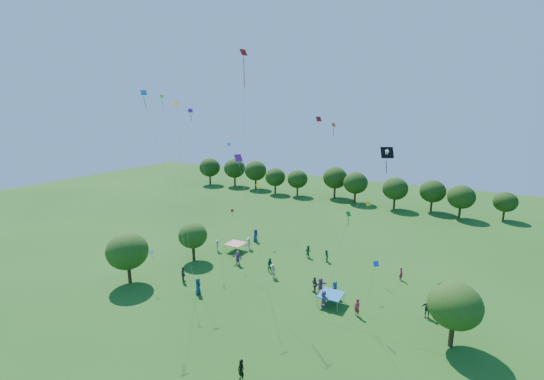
{
  "coord_description": "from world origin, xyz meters",
  "views": [
    {
      "loc": [
        16.7,
        -15.76,
        18.59
      ],
      "look_at": [
        0.0,
        14.0,
        11.0
      ],
      "focal_mm": 24.0,
      "sensor_mm": 36.0,
      "label": 1
    }
  ],
  "objects_px": {
    "near_tree_east": "(455,306)",
    "man_in_black": "(241,370)",
    "near_tree_north": "(193,235)",
    "near_tree_west": "(127,251)",
    "tent_red_stripe": "(236,244)",
    "red_high_kite": "(244,95)",
    "pirate_kite": "(385,156)",
    "tent_blue": "(331,295)"
  },
  "relations": [
    {
      "from": "near_tree_north",
      "to": "tent_red_stripe",
      "type": "bearing_deg",
      "value": 60.4
    },
    {
      "from": "near_tree_west",
      "to": "near_tree_east",
      "type": "height_order",
      "value": "near_tree_west"
    },
    {
      "from": "man_in_black",
      "to": "near_tree_west",
      "type": "bearing_deg",
      "value": 176.57
    },
    {
      "from": "tent_blue",
      "to": "red_high_kite",
      "type": "xyz_separation_m",
      "value": [
        -10.6,
        1.26,
        19.04
      ]
    },
    {
      "from": "near_tree_west",
      "to": "pirate_kite",
      "type": "bearing_deg",
      "value": 21.18
    },
    {
      "from": "tent_red_stripe",
      "to": "tent_blue",
      "type": "bearing_deg",
      "value": -22.88
    },
    {
      "from": "pirate_kite",
      "to": "near_tree_east",
      "type": "bearing_deg",
      "value": -31.39
    },
    {
      "from": "pirate_kite",
      "to": "man_in_black",
      "type": "bearing_deg",
      "value": -109.31
    },
    {
      "from": "near_tree_north",
      "to": "pirate_kite",
      "type": "height_order",
      "value": "pirate_kite"
    },
    {
      "from": "near_tree_north",
      "to": "near_tree_east",
      "type": "xyz_separation_m",
      "value": [
        29.43,
        -3.01,
        0.29
      ]
    },
    {
      "from": "near_tree_east",
      "to": "tent_red_stripe",
      "type": "bearing_deg",
      "value": 163.1
    },
    {
      "from": "near_tree_north",
      "to": "man_in_black",
      "type": "xyz_separation_m",
      "value": [
        16.89,
        -14.38,
        -2.49
      ]
    },
    {
      "from": "near_tree_north",
      "to": "tent_red_stripe",
      "type": "distance_m",
      "value": 6.24
    },
    {
      "from": "near_tree_east",
      "to": "man_in_black",
      "type": "xyz_separation_m",
      "value": [
        -12.54,
        -11.37,
        -2.78
      ]
    },
    {
      "from": "near_tree_west",
      "to": "red_high_kite",
      "type": "height_order",
      "value": "red_high_kite"
    },
    {
      "from": "near_tree_north",
      "to": "tent_blue",
      "type": "distance_m",
      "value": 19.01
    },
    {
      "from": "man_in_black",
      "to": "near_tree_east",
      "type": "bearing_deg",
      "value": 57.02
    },
    {
      "from": "tent_red_stripe",
      "to": "tent_blue",
      "type": "relative_size",
      "value": 1.0
    },
    {
      "from": "near_tree_east",
      "to": "man_in_black",
      "type": "distance_m",
      "value": 17.15
    },
    {
      "from": "tent_red_stripe",
      "to": "red_high_kite",
      "type": "xyz_separation_m",
      "value": [
        5.32,
        -5.47,
        19.04
      ]
    },
    {
      "from": "pirate_kite",
      "to": "red_high_kite",
      "type": "height_order",
      "value": "red_high_kite"
    },
    {
      "from": "near_tree_west",
      "to": "near_tree_north",
      "type": "relative_size",
      "value": 1.16
    },
    {
      "from": "near_tree_north",
      "to": "tent_red_stripe",
      "type": "xyz_separation_m",
      "value": [
        2.88,
        5.06,
        -2.25
      ]
    },
    {
      "from": "near_tree_north",
      "to": "man_in_black",
      "type": "height_order",
      "value": "near_tree_north"
    },
    {
      "from": "near_tree_west",
      "to": "tent_red_stripe",
      "type": "distance_m",
      "value": 14.32
    },
    {
      "from": "tent_blue",
      "to": "red_high_kite",
      "type": "bearing_deg",
      "value": 173.24
    },
    {
      "from": "near_tree_east",
      "to": "near_tree_west",
      "type": "bearing_deg",
      "value": -170.71
    },
    {
      "from": "near_tree_north",
      "to": "tent_red_stripe",
      "type": "height_order",
      "value": "near_tree_north"
    },
    {
      "from": "near_tree_west",
      "to": "pirate_kite",
      "type": "distance_m",
      "value": 28.24
    },
    {
      "from": "near_tree_north",
      "to": "red_high_kite",
      "type": "height_order",
      "value": "red_high_kite"
    },
    {
      "from": "near_tree_north",
      "to": "near_tree_east",
      "type": "distance_m",
      "value": 29.59
    },
    {
      "from": "near_tree_east",
      "to": "tent_red_stripe",
      "type": "height_order",
      "value": "near_tree_east"
    },
    {
      "from": "tent_red_stripe",
      "to": "red_high_kite",
      "type": "relative_size",
      "value": 0.09
    },
    {
      "from": "near_tree_north",
      "to": "pirate_kite",
      "type": "xyz_separation_m",
      "value": [
        22.38,
        1.29,
        11.12
      ]
    },
    {
      "from": "man_in_black",
      "to": "pirate_kite",
      "type": "xyz_separation_m",
      "value": [
        5.49,
        15.67,
        13.61
      ]
    },
    {
      "from": "near_tree_east",
      "to": "tent_blue",
      "type": "xyz_separation_m",
      "value": [
        -10.63,
        1.35,
        -2.53
      ]
    },
    {
      "from": "tent_red_stripe",
      "to": "red_high_kite",
      "type": "bearing_deg",
      "value": -45.74
    },
    {
      "from": "red_high_kite",
      "to": "pirate_kite",
      "type": "bearing_deg",
      "value": 6.82
    },
    {
      "from": "near_tree_west",
      "to": "red_high_kite",
      "type": "xyz_separation_m",
      "value": [
        10.19,
        7.75,
        16.39
      ]
    },
    {
      "from": "near_tree_north",
      "to": "tent_blue",
      "type": "xyz_separation_m",
      "value": [
        18.8,
        -1.66,
        -2.25
      ]
    },
    {
      "from": "near_tree_east",
      "to": "red_high_kite",
      "type": "relative_size",
      "value": 0.23
    },
    {
      "from": "tent_red_stripe",
      "to": "man_in_black",
      "type": "distance_m",
      "value": 23.97
    }
  ]
}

